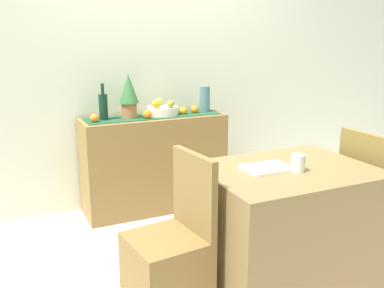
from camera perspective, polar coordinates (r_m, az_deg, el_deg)
name	(u,v)px	position (r m, az deg, el deg)	size (l,w,h in m)	color
ground_plane	(211,251)	(3.24, 2.54, -13.92)	(6.40, 6.40, 0.02)	beige
room_wall_rear	(152,54)	(3.94, -5.28, 11.77)	(6.40, 0.06, 2.70)	silver
sideboard_console	(154,163)	(3.82, -4.97, -2.50)	(1.24, 0.42, 0.84)	olive
table_runner	(153,116)	(3.72, -5.11, 3.71)	(1.16, 0.32, 0.01)	#204E32
fruit_bowl	(162,111)	(3.75, -3.91, 4.40)	(0.27, 0.27, 0.07)	silver
apple_left	(170,104)	(3.67, -2.85, 5.30)	(0.06, 0.06, 0.06)	#989E32
apple_right	(156,104)	(3.66, -4.71, 5.32)	(0.08, 0.08, 0.08)	gold
apple_center	(160,101)	(3.82, -4.30, 5.62)	(0.06, 0.06, 0.06)	#96A83C
wine_bottle	(103,106)	(3.59, -11.60, 4.87)	(0.07, 0.07, 0.30)	#123323
ceramic_vase	(205,99)	(3.90, 1.69, 5.93)	(0.09, 0.09, 0.23)	slate
potted_plant	(129,94)	(3.63, -8.33, 6.56)	(0.16, 0.16, 0.37)	#AF7345
orange_loose_mid	(147,115)	(3.60, -5.91, 3.88)	(0.08, 0.08, 0.08)	orange
orange_loose_end	(183,111)	(3.77, -1.16, 4.39)	(0.07, 0.07, 0.07)	orange
orange_loose_far	(94,118)	(3.52, -12.73, 3.32)	(0.07, 0.07, 0.07)	orange
orange_loose_near_bowl	(194,109)	(3.84, 0.33, 4.57)	(0.07, 0.07, 0.07)	orange
dining_table	(285,225)	(2.80, 12.09, -10.38)	(1.02, 0.78, 0.74)	olive
open_book	(267,168)	(2.61, 9.90, -3.15)	(0.28, 0.21, 0.02)	white
coffee_cup	(298,163)	(2.60, 13.80, -2.44)	(0.08, 0.08, 0.10)	silver
chair_near_window	(169,267)	(2.50, -3.02, -15.88)	(0.44, 0.44, 0.90)	olive
chair_by_corner	(374,219)	(3.33, 22.87, -9.06)	(0.41, 0.41, 0.90)	olive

